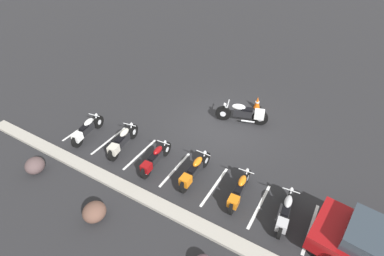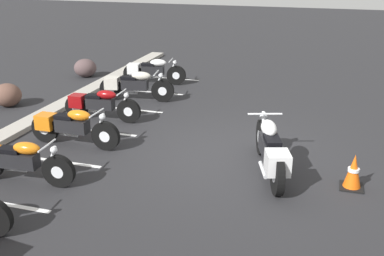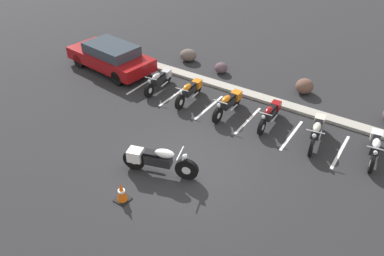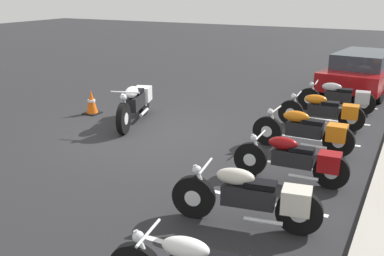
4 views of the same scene
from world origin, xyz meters
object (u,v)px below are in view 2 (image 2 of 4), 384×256
(motorcycle_white_featured, at_px, (270,150))
(parked_bike_5, at_px, (151,71))
(landscape_rock_1, at_px, (85,68))
(parked_bike_1, at_px, (17,160))
(parked_bike_3, at_px, (98,104))
(traffic_cone, at_px, (353,172))
(parked_bike_4, at_px, (133,85))
(parked_bike_2, at_px, (70,126))
(landscape_rock_2, at_px, (7,95))

(motorcycle_white_featured, distance_m, parked_bike_5, 7.07)
(landscape_rock_1, bearing_deg, parked_bike_5, -93.65)
(parked_bike_1, distance_m, parked_bike_5, 7.04)
(parked_bike_3, distance_m, traffic_cone, 6.26)
(traffic_cone, bearing_deg, parked_bike_4, 57.93)
(parked_bike_2, bearing_deg, parked_bike_5, 92.99)
(landscape_rock_1, height_order, landscape_rock_2, landscape_rock_2)
(parked_bike_1, distance_m, traffic_cone, 5.98)
(motorcycle_white_featured, bearing_deg, parked_bike_3, 50.64)
(parked_bike_3, bearing_deg, landscape_rock_1, 120.95)
(parked_bike_4, xyz_separation_m, parked_bike_5, (1.85, 0.19, -0.02))
(parked_bike_1, bearing_deg, landscape_rock_1, 106.72)
(parked_bike_3, height_order, traffic_cone, parked_bike_3)
(parked_bike_1, xyz_separation_m, parked_bike_3, (3.41, 0.19, -0.01))
(landscape_rock_1, bearing_deg, parked_bike_3, -146.35)
(parked_bike_4, relative_size, traffic_cone, 3.34)
(motorcycle_white_featured, relative_size, traffic_cone, 3.68)
(motorcycle_white_featured, bearing_deg, parked_bike_5, 22.38)
(parked_bike_1, bearing_deg, motorcycle_white_featured, 16.71)
(parked_bike_3, bearing_deg, parked_bike_2, -85.97)
(parked_bike_1, bearing_deg, parked_bike_4, 86.63)
(parked_bike_2, relative_size, landscape_rock_1, 2.80)
(parked_bike_2, height_order, landscape_rock_1, parked_bike_2)
(motorcycle_white_featured, bearing_deg, parked_bike_4, 33.10)
(motorcycle_white_featured, relative_size, parked_bike_4, 1.10)
(parked_bike_4, distance_m, landscape_rock_2, 3.40)
(parked_bike_4, relative_size, landscape_rock_2, 2.76)
(parked_bike_2, bearing_deg, landscape_rock_1, 117.00)
(parked_bike_3, distance_m, landscape_rock_2, 2.93)
(landscape_rock_2, distance_m, traffic_cone, 9.14)
(traffic_cone, bearing_deg, landscape_rock_1, 56.29)
(landscape_rock_2, relative_size, traffic_cone, 1.21)
(parked_bike_5, height_order, landscape_rock_2, parked_bike_5)
(parked_bike_3, bearing_deg, traffic_cone, -20.22)
(parked_bike_5, xyz_separation_m, landscape_rock_1, (0.16, 2.47, -0.12))
(parked_bike_5, height_order, landscape_rock_1, parked_bike_5)
(parked_bike_3, bearing_deg, landscape_rock_2, 171.97)
(landscape_rock_1, distance_m, landscape_rock_2, 3.53)
(parked_bike_4, bearing_deg, parked_bike_3, -103.61)
(parked_bike_3, bearing_deg, motorcycle_white_featured, -24.43)
(parked_bike_3, relative_size, parked_bike_4, 0.94)
(parked_bike_3, bearing_deg, parked_bike_1, -89.49)
(parked_bike_1, relative_size, traffic_cone, 3.17)
(parked_bike_3, height_order, parked_bike_5, parked_bike_5)
(parked_bike_1, xyz_separation_m, traffic_cone, (1.53, -5.78, -0.12))
(motorcycle_white_featured, distance_m, parked_bike_3, 4.84)
(landscape_rock_2, bearing_deg, traffic_cone, -103.65)
(motorcycle_white_featured, relative_size, landscape_rock_2, 3.05)
(motorcycle_white_featured, xyz_separation_m, parked_bike_5, (5.41, 4.54, -0.08))
(parked_bike_1, relative_size, parked_bike_3, 1.01)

